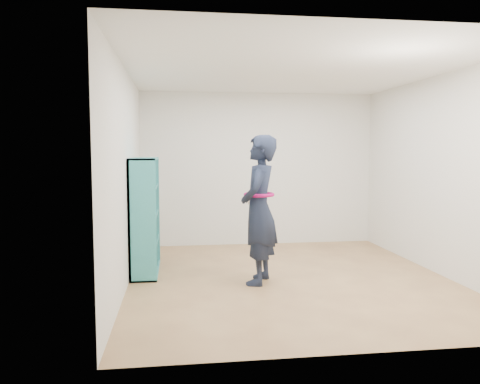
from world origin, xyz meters
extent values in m
plane|color=#8A613F|center=(0.00, 0.00, 0.00)|extent=(4.50, 4.50, 0.00)
plane|color=white|center=(0.00, 0.00, 2.60)|extent=(4.50, 4.50, 0.00)
cube|color=silver|center=(-2.00, 0.00, 1.30)|extent=(0.02, 4.50, 2.60)
cube|color=silver|center=(2.00, 0.00, 1.30)|extent=(0.02, 4.50, 2.60)
cube|color=silver|center=(0.00, 2.25, 1.30)|extent=(4.00, 0.02, 2.60)
cube|color=silver|center=(0.00, -2.25, 1.30)|extent=(4.00, 0.02, 2.60)
cube|color=teal|center=(-1.82, 0.05, 0.76)|extent=(0.33, 0.02, 1.52)
cube|color=teal|center=(-1.82, 1.17, 0.76)|extent=(0.33, 0.02, 1.52)
cube|color=teal|center=(-1.82, 0.61, 0.01)|extent=(0.33, 1.14, 0.02)
cube|color=teal|center=(-1.82, 0.61, 1.51)|extent=(0.33, 1.14, 0.02)
cube|color=teal|center=(-1.98, 0.61, 0.76)|extent=(0.02, 1.14, 1.52)
cube|color=teal|center=(-1.82, 0.43, 0.76)|extent=(0.31, 0.02, 1.48)
cube|color=teal|center=(-1.82, 0.79, 0.76)|extent=(0.31, 0.02, 1.48)
cube|color=teal|center=(-1.82, 0.61, 0.39)|extent=(0.31, 1.10, 0.02)
cube|color=teal|center=(-1.82, 0.61, 0.76)|extent=(0.31, 1.10, 0.02)
cube|color=teal|center=(-1.82, 0.61, 1.13)|extent=(0.31, 1.10, 0.02)
cube|color=beige|center=(-1.80, 0.24, 0.08)|extent=(0.21, 0.13, 0.08)
cube|color=black|center=(-1.79, 0.19, 0.51)|extent=(0.17, 0.15, 0.22)
cube|color=maroon|center=(-1.79, 0.19, 0.92)|extent=(0.17, 0.15, 0.28)
cube|color=silver|center=(-1.80, 0.24, 1.17)|extent=(0.21, 0.13, 0.05)
cube|color=navy|center=(-1.79, 0.55, 0.15)|extent=(0.17, 0.15, 0.22)
cube|color=brown|center=(-1.79, 0.55, 0.54)|extent=(0.17, 0.15, 0.27)
cube|color=#BFB28C|center=(-1.80, 0.60, 0.81)|extent=(0.21, 0.13, 0.08)
cube|color=#26594C|center=(-1.79, 0.55, 1.24)|extent=(0.17, 0.15, 0.20)
cube|color=beige|center=(-1.79, 0.92, 0.14)|extent=(0.17, 0.15, 0.21)
cube|color=black|center=(-1.80, 0.97, 0.44)|extent=(0.21, 0.13, 0.08)
cube|color=maroon|center=(-1.79, 0.92, 0.90)|extent=(0.17, 0.15, 0.26)
cube|color=silver|center=(-1.79, 0.92, 1.26)|extent=(0.17, 0.15, 0.23)
imported|color=black|center=(-0.41, -0.14, 0.90)|extent=(0.64, 0.77, 1.81)
torus|color=#A80C5C|center=(-0.41, -0.14, 1.09)|extent=(0.48, 0.48, 0.04)
cube|color=silver|center=(-0.53, -0.02, 1.02)|extent=(0.03, 0.10, 0.14)
cube|color=black|center=(-0.53, -0.02, 1.02)|extent=(0.03, 0.10, 0.14)
camera|label=1|loc=(-1.40, -5.69, 1.61)|focal=35.00mm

